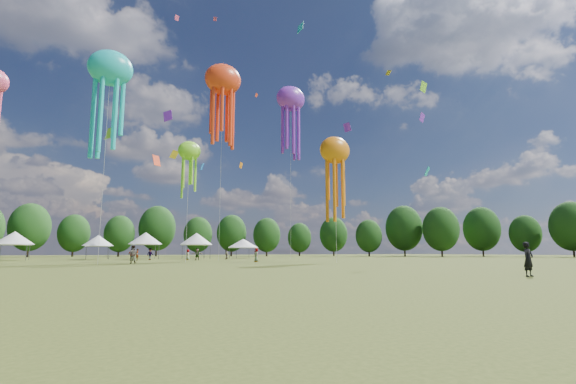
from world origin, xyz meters
name	(u,v)px	position (x,y,z in m)	size (l,w,h in m)	color
ground	(396,279)	(0.00, 0.00, 0.00)	(300.00, 300.00, 0.00)	#384416
observer_main	(528,259)	(7.02, -1.52, 0.84)	(0.61, 0.40, 1.68)	black
spectator_near	(133,254)	(-7.93, 30.75, 0.92)	(0.89, 0.70, 1.84)	gray
spectators_far	(185,254)	(0.48, 44.94, 0.83)	(15.60, 19.07, 1.76)	gray
festival_tents	(153,240)	(-2.16, 56.86, 3.14)	(40.79, 10.04, 4.44)	#47474C
show_kites	(215,109)	(3.04, 40.49, 21.30)	(48.97, 27.37, 30.91)	#17C1C5
small_kites	(191,53)	(-0.06, 43.27, 30.37)	(74.43, 60.49, 46.17)	#17C1C5
treeline	(139,221)	(-3.87, 62.51, 6.54)	(201.57, 95.24, 13.43)	#38281C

